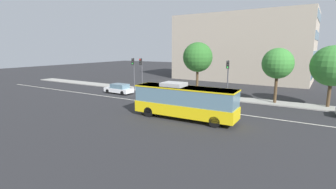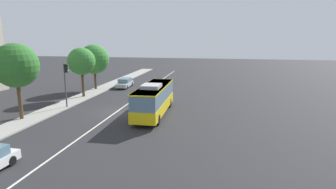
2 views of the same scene
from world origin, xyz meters
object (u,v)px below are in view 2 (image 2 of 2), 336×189
at_px(sedan_silver, 125,83).
at_px(street_tree_kerbside_right, 16,66).
at_px(street_tree_kerbside_centre, 94,59).
at_px(traffic_light_mid_block, 66,78).
at_px(street_tree_kerbside_left, 81,62).
at_px(transit_bus, 154,98).

distance_m(sedan_silver, street_tree_kerbside_right, 20.22).
distance_m(sedan_silver, street_tree_kerbside_centre, 6.23).
height_order(traffic_light_mid_block, street_tree_kerbside_centre, street_tree_kerbside_centre).
relative_size(sedan_silver, street_tree_kerbside_left, 0.68).
distance_m(transit_bus, street_tree_kerbside_centre, 17.54).
bearing_deg(street_tree_kerbside_centre, street_tree_kerbside_right, 179.49).
height_order(traffic_light_mid_block, street_tree_kerbside_left, street_tree_kerbside_left).
height_order(transit_bus, street_tree_kerbside_centre, street_tree_kerbside_centre).
bearing_deg(sedan_silver, transit_bus, 27.42).
height_order(sedan_silver, street_tree_kerbside_centre, street_tree_kerbside_centre).
height_order(transit_bus, sedan_silver, transit_bus).
bearing_deg(sedan_silver, street_tree_kerbside_right, -14.10).
distance_m(sedan_silver, street_tree_kerbside_left, 9.85).
xyz_separation_m(sedan_silver, traffic_light_mid_block, (-14.13, 1.86, 2.84)).
relative_size(transit_bus, street_tree_kerbside_left, 1.48).
distance_m(street_tree_kerbside_left, street_tree_kerbside_centre, 5.59).
bearing_deg(street_tree_kerbside_left, street_tree_kerbside_right, 174.82).
distance_m(sedan_silver, traffic_light_mid_block, 14.54).
distance_m(transit_bus, street_tree_kerbside_left, 13.64).
height_order(transit_bus, traffic_light_mid_block, traffic_light_mid_block).
relative_size(sedan_silver, traffic_light_mid_block, 0.88).
relative_size(traffic_light_mid_block, street_tree_kerbside_right, 0.69).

